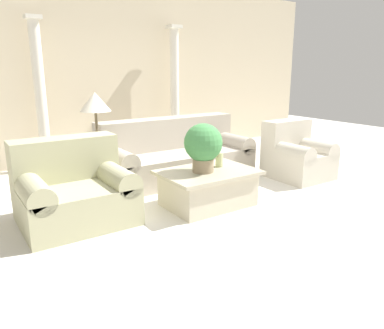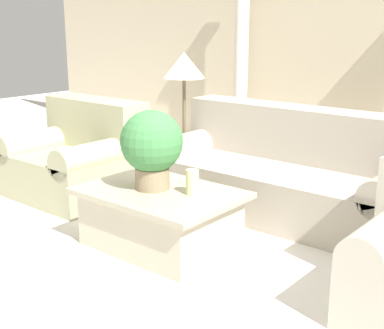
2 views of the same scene
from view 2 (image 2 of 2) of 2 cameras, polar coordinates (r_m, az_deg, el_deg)
ground_plane at (r=4.39m, az=-1.41°, el=-6.98°), size 16.00×16.00×0.00m
wall_back at (r=6.48m, az=15.70°, el=14.10°), size 10.00×0.06×3.20m
sofa_long at (r=4.79m, az=10.01°, el=-0.86°), size 2.30×0.99×0.90m
loveseat at (r=5.34m, az=-12.05°, el=0.80°), size 1.16×0.99×0.90m
coffee_table at (r=4.01m, az=-3.39°, el=-5.71°), size 1.16×0.82×0.44m
potted_plant at (r=3.90m, az=-4.32°, el=2.08°), size 0.46×0.46×0.59m
pillar_candle at (r=3.82m, az=0.03°, el=-1.88°), size 0.10×0.10×0.18m
floor_lamp at (r=5.36m, az=-0.86°, el=9.84°), size 0.42×0.42×1.35m
column_left at (r=6.77m, az=5.26°, el=11.63°), size 0.24×0.24×2.44m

